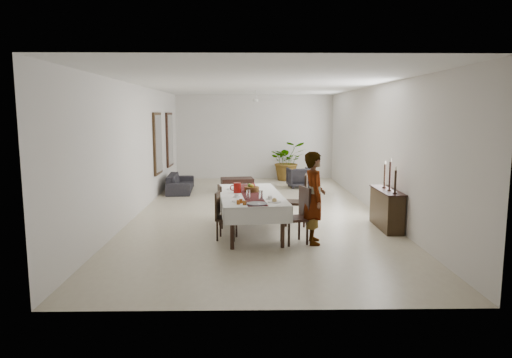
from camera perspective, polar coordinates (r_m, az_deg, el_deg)
name	(u,v)px	position (r m, az deg, el deg)	size (l,w,h in m)	color
floor	(258,211)	(11.80, 0.21, -4.02)	(6.00, 12.00, 0.00)	beige
ceiling	(258,85)	(11.55, 0.22, 11.70)	(6.00, 12.00, 0.02)	white
wall_back	(254,137)	(17.55, -0.20, 5.26)	(6.00, 0.02, 3.20)	silver
wall_front	(268,187)	(5.60, 1.52, -0.97)	(6.00, 0.02, 3.20)	silver
wall_left	(139,149)	(11.88, -14.43, 3.62)	(0.02, 12.00, 3.20)	silver
wall_right	(376,149)	(12.01, 14.71, 3.65)	(0.02, 12.00, 3.20)	silver
dining_table_top	(251,196)	(9.60, -0.68, -2.09)	(1.08, 2.58, 0.05)	black
table_leg_fl	(232,229)	(8.45, -3.01, -6.32)	(0.08, 0.08, 0.75)	black
table_leg_fr	(283,228)	(8.56, 3.36, -6.13)	(0.08, 0.08, 0.75)	black
table_leg_bl	(225,204)	(10.84, -3.85, -3.09)	(0.08, 0.08, 0.75)	black
table_leg_br	(265,203)	(10.93, 1.11, -2.98)	(0.08, 0.08, 0.75)	black
tablecloth_top	(251,194)	(9.60, -0.68, -1.90)	(1.27, 2.77, 0.01)	white
tablecloth_drape_left	(221,202)	(9.58, -4.43, -2.89)	(0.01, 2.77, 0.32)	silver
tablecloth_drape_right	(280,201)	(9.71, 3.02, -2.73)	(0.01, 2.77, 0.32)	silver
tablecloth_drape_near	(259,216)	(8.28, 0.33, -4.62)	(1.27, 0.01, 0.32)	silver
tablecloth_drape_far	(245,191)	(10.98, -1.44, -1.45)	(1.27, 0.01, 0.32)	white
table_runner	(251,194)	(9.59, -0.68, -1.85)	(0.38, 2.69, 0.00)	#4F1617
red_pitcher	(237,188)	(9.71, -2.36, -1.10)	(0.16, 0.16, 0.22)	maroon
pitcher_handle	(233,188)	(9.70, -2.90, -1.11)	(0.13, 0.13, 0.02)	maroon
wine_glass_near	(261,195)	(8.91, 0.61, -2.04)	(0.08, 0.08, 0.18)	white
wine_glass_mid	(248,195)	(8.99, -0.97, -1.95)	(0.08, 0.08, 0.18)	white
teacup_right	(270,198)	(9.00, 1.79, -2.33)	(0.10, 0.10, 0.06)	white
saucer_right	(270,199)	(9.00, 1.79, -2.49)	(0.16, 0.16, 0.01)	white
teacup_left	(237,196)	(9.19, -2.44, -2.11)	(0.10, 0.10, 0.06)	white
saucer_left	(237,197)	(9.20, -2.44, -2.27)	(0.16, 0.16, 0.01)	white
plate_near_right	(274,202)	(8.69, 2.32, -2.86)	(0.26, 0.26, 0.02)	white
bread_near_right	(274,200)	(8.69, 2.32, -2.67)	(0.10, 0.10, 0.10)	#DBB46A
plate_near_left	(238,201)	(8.77, -2.23, -2.76)	(0.26, 0.26, 0.02)	white
plate_far_left	(232,189)	(10.15, -2.97, -1.28)	(0.26, 0.26, 0.02)	silver
serving_tray	(257,204)	(8.49, 0.12, -3.11)	(0.39, 0.39, 0.02)	#434348
jam_jar_a	(244,203)	(8.43, -1.45, -2.99)	(0.07, 0.07, 0.08)	brown
jam_jar_b	(238,202)	(8.48, -2.22, -2.92)	(0.07, 0.07, 0.08)	#964D15
jam_jar_c	(241,201)	(8.59, -1.92, -2.78)	(0.07, 0.07, 0.08)	#8D4014
fruit_basket	(252,189)	(9.85, -0.54, -1.28)	(0.32, 0.32, 0.11)	brown
fruit_red	(253,185)	(9.87, -0.37, -0.79)	(0.10, 0.10, 0.10)	maroon
fruit_green	(250,185)	(9.87, -0.81, -0.79)	(0.09, 0.09, 0.09)	#487222
fruit_yellow	(252,186)	(9.79, -0.50, -0.86)	(0.09, 0.09, 0.09)	gold
chair_right_near_seat	(294,219)	(8.85, 4.81, -4.96)	(0.46, 0.46, 0.05)	black
chair_right_near_leg_fl	(307,233)	(8.82, 6.42, -6.74)	(0.05, 0.05, 0.46)	black
chair_right_near_leg_fr	(299,228)	(9.15, 5.41, -6.17)	(0.05, 0.05, 0.46)	black
chair_right_near_leg_bl	(289,235)	(8.67, 4.14, -6.97)	(0.05, 0.05, 0.46)	black
chair_right_near_leg_br	(281,230)	(9.01, 3.20, -6.38)	(0.05, 0.05, 0.46)	black
chair_right_near_back	(305,202)	(8.87, 6.09, -2.87)	(0.46, 0.04, 0.59)	black
chair_right_far_seat	(296,202)	(10.29, 5.00, -2.94)	(0.49, 0.49, 0.06)	black
chair_right_far_leg_fl	(304,217)	(10.13, 6.03, -4.69)	(0.05, 0.05, 0.49)	black
chair_right_far_leg_fr	(305,213)	(10.53, 6.16, -4.21)	(0.05, 0.05, 0.49)	black
chair_right_far_leg_bl	(286,216)	(10.16, 3.76, -4.62)	(0.05, 0.05, 0.49)	black
chair_right_far_leg_br	(288,212)	(10.55, 3.97, -4.15)	(0.05, 0.05, 0.49)	black
chair_right_far_back	(306,188)	(10.21, 6.27, -1.13)	(0.49, 0.04, 0.62)	black
chair_left_near_seat	(227,218)	(9.12, -3.66, -4.95)	(0.40, 0.40, 0.05)	black
chair_left_near_leg_fl	(220,227)	(9.36, -4.47, -6.02)	(0.04, 0.04, 0.40)	black
chair_left_near_leg_fr	(217,231)	(9.05, -4.87, -6.52)	(0.04, 0.04, 0.40)	black
chair_left_near_leg_bl	(236,228)	(9.31, -2.46, -6.08)	(0.04, 0.04, 0.40)	black
chair_left_near_leg_br	(234,232)	(8.99, -2.79, -6.60)	(0.04, 0.04, 0.40)	black
chair_left_near_back	(218,205)	(9.10, -4.82, -3.22)	(0.40, 0.04, 0.51)	black
chair_left_far_seat	(228,208)	(10.12, -3.54, -3.69)	(0.39, 0.39, 0.04)	black
chair_left_far_leg_fl	(220,217)	(10.30, -4.57, -4.74)	(0.04, 0.04, 0.39)	black
chair_left_far_leg_fr	(222,220)	(9.98, -4.28, -5.14)	(0.04, 0.04, 0.39)	black
chair_left_far_leg_bl	(234,216)	(10.35, -2.80, -4.65)	(0.04, 0.04, 0.39)	black
chair_left_far_leg_br	(236,219)	(10.04, -2.46, -5.05)	(0.04, 0.04, 0.39)	black
chair_left_far_back	(220,197)	(10.04, -4.56, -2.24)	(0.39, 0.04, 0.50)	black
woman	(314,198)	(8.81, 7.30, -2.36)	(0.65, 0.43, 1.78)	gray
sideboard_body	(387,210)	(10.38, 16.00, -3.69)	(0.37, 1.38, 0.83)	black
sideboard_top	(387,190)	(10.30, 16.10, -1.37)	(0.40, 1.43, 0.03)	black
candlestick_near_base	(395,193)	(9.82, 16.96, -1.70)	(0.09, 0.09, 0.03)	black
candlestick_near_shaft	(395,181)	(9.78, 17.02, -0.29)	(0.05, 0.05, 0.46)	black
candlestick_near_candle	(396,169)	(9.75, 17.09, 1.26)	(0.03, 0.03, 0.07)	beige
candlestick_mid_base	(389,190)	(10.17, 16.33, -1.34)	(0.09, 0.09, 0.03)	black
candlestick_mid_shaft	(390,176)	(10.12, 16.40, 0.40)	(0.05, 0.05, 0.60)	black
candlestick_mid_candle	(391,160)	(10.08, 16.48, 2.29)	(0.03, 0.03, 0.07)	beige
candlestick_far_base	(384,187)	(10.51, 15.74, -1.02)	(0.09, 0.09, 0.03)	black
candlestick_far_shaft	(385,176)	(10.48, 15.79, 0.42)	(0.05, 0.05, 0.50)	black
candlestick_far_candle	(385,163)	(10.44, 15.86, 1.99)	(0.03, 0.03, 0.07)	beige
sofa	(180,183)	(14.86, -9.43, -0.48)	(1.93, 0.75, 0.56)	#252328
armchair	(299,178)	(15.55, 5.38, 0.18)	(0.72, 0.74, 0.68)	#2B282D
coffee_table	(237,185)	(14.63, -2.37, -0.75)	(1.01, 0.67, 0.45)	black
potted_plant	(288,161)	(17.19, 3.97, 2.29)	(1.32, 1.14, 1.47)	#225020
mirror_frame_near	(158,144)	(14.02, -12.20, 4.35)	(0.06, 1.05, 1.85)	black
mirror_glass_near	(159,144)	(14.01, -12.06, 4.35)	(0.01, 0.90, 1.70)	silver
mirror_frame_far	(170,140)	(16.08, -10.76, 4.86)	(0.06, 1.05, 1.85)	black
mirror_glass_far	(171,140)	(16.08, -10.63, 4.86)	(0.01, 0.90, 1.70)	silver
fan_rod	(256,94)	(14.54, -0.03, 10.58)	(0.04, 0.04, 0.20)	silver
fan_hub	(256,100)	(14.53, -0.03, 9.79)	(0.16, 0.16, 0.08)	silver
fan_blade_n	(256,101)	(14.88, -0.06, 9.75)	(0.10, 0.55, 0.01)	silver
fan_blade_s	(256,100)	(14.18, -0.01, 9.83)	(0.10, 0.55, 0.01)	white
fan_blade_e	(267,100)	(14.54, 1.36, 9.78)	(0.55, 0.10, 0.01)	silver
fan_blade_w	(245,100)	(14.53, -1.43, 9.79)	(0.55, 0.10, 0.01)	silver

